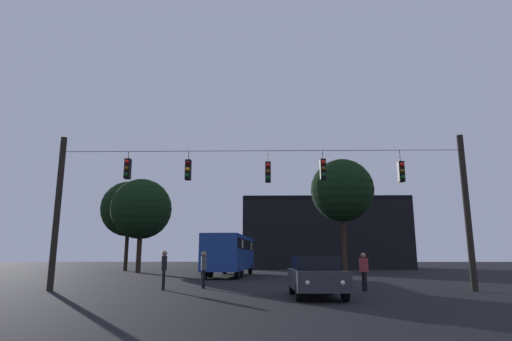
{
  "coord_description": "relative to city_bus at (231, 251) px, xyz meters",
  "views": [
    {
      "loc": [
        0.18,
        -5.99,
        1.52
      ],
      "look_at": [
        -0.22,
        14.29,
        5.65
      ],
      "focal_mm": 29.46,
      "sensor_mm": 36.0,
      "label": 1
    }
  ],
  "objects": [
    {
      "name": "tree_right_far",
      "position": [
        -11.8,
        11.3,
        4.56
      ],
      "size": [
        5.84,
        5.84,
        9.36
      ],
      "color": "#2D2116",
      "rests_on": "ground"
    },
    {
      "name": "tree_left_silhouette",
      "position": [
        9.32,
        2.82,
        5.17
      ],
      "size": [
        5.38,
        5.38,
        9.75
      ],
      "color": "#2D2116",
      "rests_on": "ground"
    },
    {
      "name": "pedestrian_crossing_left",
      "position": [
        -1.99,
        -13.36,
        -0.86
      ],
      "size": [
        0.33,
        0.41,
        1.76
      ],
      "color": "black",
      "rests_on": "ground"
    },
    {
      "name": "city_bus",
      "position": [
        0.0,
        0.0,
        0.0
      ],
      "size": [
        3.31,
        11.16,
        3.0
      ],
      "color": "navy",
      "rests_on": "ground"
    },
    {
      "name": "corner_building",
      "position": [
        10.05,
        22.09,
        2.39
      ],
      "size": [
        19.91,
        11.95,
        8.52
      ],
      "color": "black",
      "rests_on": "ground"
    },
    {
      "name": "ground_plane",
      "position": [
        2.43,
        -2.5,
        -1.87
      ],
      "size": [
        168.0,
        168.0,
        0.0
      ],
      "primitive_type": "plane",
      "color": "black",
      "rests_on": "ground"
    },
    {
      "name": "pedestrian_crossing_right",
      "position": [
        7.02,
        -13.79,
        -0.93
      ],
      "size": [
        0.35,
        0.42,
        1.66
      ],
      "color": "black",
      "rests_on": "ground"
    },
    {
      "name": "overhead_signal_span",
      "position": [
        2.44,
        -13.91,
        2.28
      ],
      "size": [
        18.97,
        0.44,
        7.06
      ],
      "color": "black",
      "rests_on": "ground"
    },
    {
      "name": "car_near_right",
      "position": [
        4.55,
        -16.64,
        -1.07
      ],
      "size": [
        1.88,
        4.37,
        1.52
      ],
      "color": "#2D2D33",
      "rests_on": "ground"
    },
    {
      "name": "pedestrian_crossing_center",
      "position": [
        -0.31,
        -12.36,
        -0.88
      ],
      "size": [
        0.32,
        0.41,
        1.74
      ],
      "color": "black",
      "rests_on": "ground"
    },
    {
      "name": "tree_behind_building",
      "position": [
        -9.02,
        6.38,
        4.01
      ],
      "size": [
        5.67,
        5.67,
        8.73
      ],
      "color": "#2D2116",
      "rests_on": "ground"
    }
  ]
}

